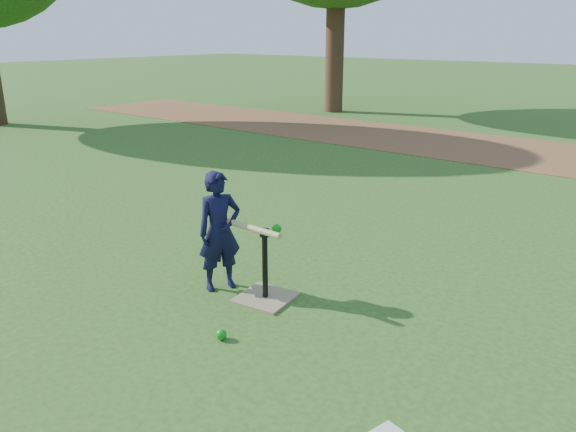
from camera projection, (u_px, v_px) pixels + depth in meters
The scene contains 6 objects.
ground at pixel (249, 296), 4.72m from camera, with size 80.00×80.00×0.00m, color #285116.
dirt_strip at pixel (526, 153), 10.27m from camera, with size 24.00×3.00×0.01m, color brown.
child at pixel (220, 231), 4.72m from camera, with size 0.38×0.25×1.03m, color black.
wiffle_ball_ground at pixel (221, 335), 4.04m from camera, with size 0.08×0.08×0.08m, color #0D9513.
batting_tee at pixel (265, 287), 4.64m from camera, with size 0.48×0.48×0.61m.
swing_action at pixel (254, 228), 4.55m from camera, with size 0.63×0.21×0.08m.
Camera 1 is at (2.93, -3.12, 2.11)m, focal length 35.00 mm.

